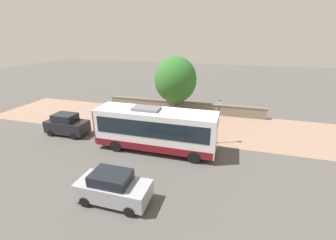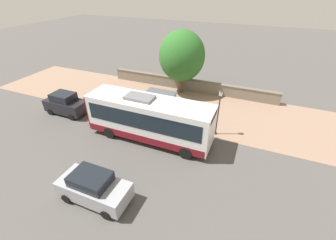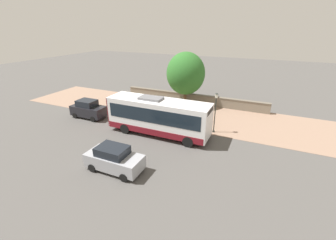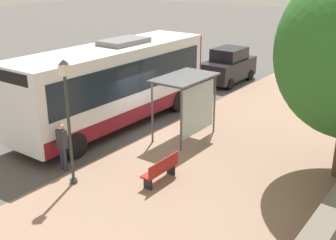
# 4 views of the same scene
# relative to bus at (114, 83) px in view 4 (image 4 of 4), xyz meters

# --- Properties ---
(ground_plane) EXTENTS (120.00, 120.00, 0.00)m
(ground_plane) POSITION_rel_bus_xyz_m (-1.98, 0.05, -1.94)
(ground_plane) COLOR #514F4C
(ground_plane) RESTS_ON ground
(sidewalk_plaza) EXTENTS (9.00, 44.00, 0.02)m
(sidewalk_plaza) POSITION_rel_bus_xyz_m (-6.48, 0.05, -1.93)
(sidewalk_plaza) COLOR #937560
(sidewalk_plaza) RESTS_ON ground
(bus) EXTENTS (2.79, 10.11, 3.75)m
(bus) POSITION_rel_bus_xyz_m (0.00, 0.00, 0.00)
(bus) COLOR white
(bus) RESTS_ON ground
(bus_shelter) EXTENTS (1.69, 2.80, 2.60)m
(bus_shelter) POSITION_rel_bus_xyz_m (-3.52, -0.55, 0.20)
(bus_shelter) COLOR #515459
(bus_shelter) RESTS_ON ground
(pedestrian) EXTENTS (0.34, 0.23, 1.76)m
(pedestrian) POSITION_rel_bus_xyz_m (-1.67, 4.47, -0.90)
(pedestrian) COLOR #2D3347
(pedestrian) RESTS_ON ground
(bench) EXTENTS (0.40, 1.58, 0.88)m
(bench) POSITION_rel_bus_xyz_m (-4.96, 3.18, -1.46)
(bench) COLOR maroon
(bench) RESTS_ON ground
(street_lamp_near) EXTENTS (0.28, 0.28, 4.15)m
(street_lamp_near) POSITION_rel_bus_xyz_m (-2.67, 4.94, 0.53)
(street_lamp_near) COLOR #2D332D
(street_lamp_near) RESTS_ON ground
(parked_car_behind_bus) EXTENTS (1.98, 4.09, 2.11)m
(parked_car_behind_bus) POSITION_rel_bus_xyz_m (-0.59, -9.45, -0.92)
(parked_car_behind_bus) COLOR black
(parked_car_behind_bus) RESTS_ON ground
(parked_car_far_lane) EXTENTS (2.01, 4.30, 1.92)m
(parked_car_far_lane) POSITION_rel_bus_xyz_m (6.77, -0.28, -1.00)
(parked_car_far_lane) COLOR #9EA0A8
(parked_car_far_lane) RESTS_ON ground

